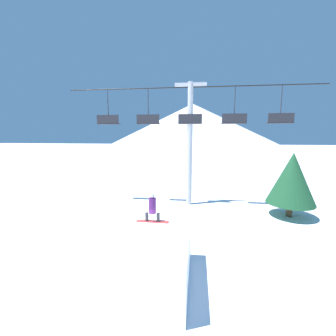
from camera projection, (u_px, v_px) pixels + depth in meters
The scene contains 6 objects.
ground_plane at pixel (144, 279), 8.90m from camera, with size 220.00×220.00×0.00m, color white.
mountain_ridge at pixel (192, 126), 84.01m from camera, with size 67.93×67.93×16.45m.
snow_ramp at pixel (151, 260), 8.51m from camera, with size 2.86×3.92×1.93m.
snowboarder at pixel (152, 208), 9.59m from camera, with size 1.41×0.31×1.26m.
chairlift at pixel (190, 132), 17.37m from camera, with size 19.30×0.44×9.54m.
pine_tree_near at pixel (292, 178), 15.20m from camera, with size 3.15×3.15×4.45m.
Camera 1 is at (2.01, -7.93, 5.71)m, focal length 24.00 mm.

